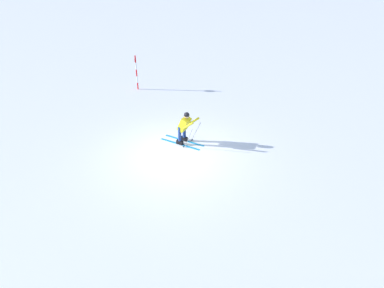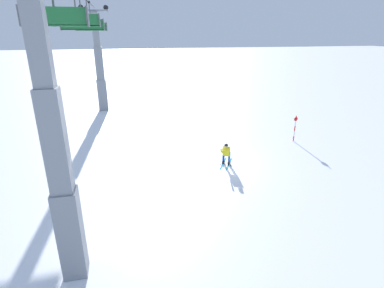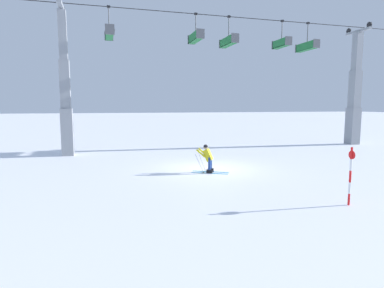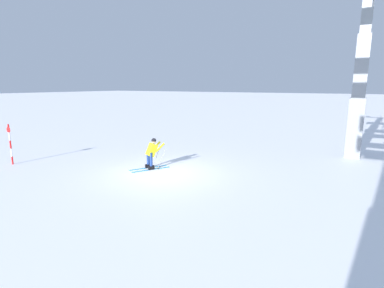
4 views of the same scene
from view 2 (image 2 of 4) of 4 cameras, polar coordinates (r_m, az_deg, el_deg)
ground_plane at (r=18.20m, az=3.44°, el=-3.71°), size 260.00×260.00×0.00m
skier_carving_main at (r=17.84m, az=6.50°, el=-1.66°), size 1.77×1.27×1.48m
lift_tower_near at (r=9.34m, az=-24.06°, el=-2.58°), size 0.73×3.05×9.71m
lift_tower_far at (r=31.24m, az=-17.04°, el=13.30°), size 0.87×2.60×9.71m
chairlift_seat_nearest at (r=11.42m, az=-24.57°, el=21.12°), size 0.61×2.06×2.00m
chairlift_seat_second at (r=17.22m, az=-20.99°, el=21.03°), size 0.61×2.23×1.93m
chairlift_seat_middle at (r=19.68m, az=-20.05°, el=20.47°), size 0.61×2.41×2.09m
chairlift_seat_fourth at (r=23.99m, az=-18.98°, el=20.64°), size 0.61×1.95×2.00m
chairlift_seat_farthest at (r=26.22m, az=-18.52°, el=20.33°), size 0.61×2.36×2.12m
trail_marker_pole at (r=22.72m, az=18.91°, el=2.98°), size 0.07×0.28×1.91m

